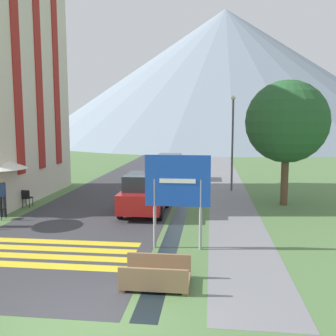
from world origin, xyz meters
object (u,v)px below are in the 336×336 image
at_px(footbridge, 156,277).
at_px(streetlamp, 233,135).
at_px(parked_car_far, 170,167).
at_px(person_standing_terrace, 2,194).
at_px(parked_car_near, 145,193).
at_px(road_sign, 178,188).
at_px(cafe_umbrella_middle_white, 1,164).
at_px(cafe_chair_far_left, 27,197).
at_px(tree_by_path, 287,122).

bearing_deg(footbridge, streetlamp, 79.06).
xyz_separation_m(parked_car_far, person_standing_terrace, (-6.05, -11.45, 0.08)).
height_order(parked_car_near, streetlamp, streetlamp).
height_order(parked_car_near, parked_car_far, same).
relative_size(road_sign, streetlamp, 0.54).
relative_size(parked_car_far, streetlamp, 0.67).
distance_m(road_sign, footbridge, 3.35).
relative_size(cafe_umbrella_middle_white, streetlamp, 0.44).
bearing_deg(streetlamp, parked_car_near, -124.80).
height_order(parked_car_far, person_standing_terrace, parked_car_far).
relative_size(parked_car_near, cafe_chair_far_left, 4.52).
relative_size(footbridge, tree_by_path, 0.28).
height_order(footbridge, tree_by_path, tree_by_path).
distance_m(road_sign, person_standing_terrace, 8.62).
relative_size(footbridge, cafe_umbrella_middle_white, 0.69).
bearing_deg(footbridge, parked_car_far, 95.16).
height_order(cafe_chair_far_left, tree_by_path, tree_by_path).
height_order(footbridge, streetlamp, streetlamp).
height_order(cafe_umbrella_middle_white, streetlamp, streetlamp).
distance_m(footbridge, cafe_umbrella_middle_white, 10.71).
xyz_separation_m(cafe_chair_far_left, person_standing_terrace, (-0.14, -1.86, 0.47)).
xyz_separation_m(road_sign, person_standing_terrace, (-7.92, 3.24, -1.03)).
height_order(road_sign, footbridge, road_sign).
xyz_separation_m(footbridge, cafe_chair_far_left, (-7.49, 7.92, 0.29)).
relative_size(parked_car_near, person_standing_terrace, 2.27).
distance_m(road_sign, parked_car_far, 14.85).
relative_size(parked_car_far, person_standing_terrace, 2.24).
bearing_deg(cafe_chair_far_left, cafe_umbrella_middle_white, -142.86).
xyz_separation_m(cafe_chair_far_left, tree_by_path, (12.46, 1.95, 3.59)).
xyz_separation_m(footbridge, streetlamp, (2.60, 13.44, 3.08)).
distance_m(streetlamp, tree_by_path, 4.37).
bearing_deg(parked_car_near, cafe_chair_far_left, 174.98).
distance_m(footbridge, cafe_chair_far_left, 10.90).
xyz_separation_m(parked_car_near, person_standing_terrace, (-6.03, -1.34, 0.08)).
bearing_deg(streetlamp, person_standing_terrace, -144.17).
bearing_deg(cafe_chair_far_left, person_standing_terrace, -121.33).
bearing_deg(cafe_chair_far_left, parked_car_near, -31.96).
xyz_separation_m(road_sign, cafe_umbrella_middle_white, (-8.32, 3.97, 0.23)).
height_order(person_standing_terrace, tree_by_path, tree_by_path).
height_order(road_sign, person_standing_terrace, road_sign).
height_order(cafe_umbrella_middle_white, person_standing_terrace, cafe_umbrella_middle_white).
bearing_deg(footbridge, cafe_chair_far_left, 133.40).
xyz_separation_m(parked_car_near, cafe_umbrella_middle_white, (-6.43, -0.61, 1.34)).
bearing_deg(parked_car_near, cafe_umbrella_middle_white, -174.58).
bearing_deg(road_sign, parked_car_near, 112.38).
xyz_separation_m(parked_car_far, cafe_chair_far_left, (-5.91, -9.59, -0.40)).
bearing_deg(parked_car_near, streetlamp, 55.20).
relative_size(footbridge, streetlamp, 0.30).
distance_m(parked_car_far, person_standing_terrace, 12.95).
height_order(footbridge, parked_car_near, parked_car_near).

